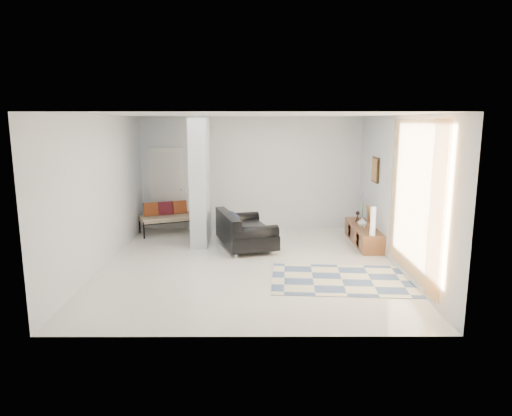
{
  "coord_description": "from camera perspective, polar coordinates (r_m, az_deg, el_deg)",
  "views": [
    {
      "loc": [
        0.1,
        -8.38,
        2.7
      ],
      "look_at": [
        0.12,
        0.6,
        0.97
      ],
      "focal_mm": 32.0,
      "sensor_mm": 36.0,
      "label": 1
    }
  ],
  "objects": [
    {
      "name": "wall_front",
      "position": [
        5.53,
        -1.18,
        -2.7
      ],
      "size": [
        6.0,
        0.0,
        6.0
      ],
      "primitive_type": "plane",
      "rotation": [
        -1.57,
        0.0,
        0.0
      ],
      "color": "silver",
      "rests_on": "ground"
    },
    {
      "name": "media_console",
      "position": [
        10.45,
        13.26,
        -3.23
      ],
      "size": [
        0.45,
        1.93,
        0.8
      ],
      "color": "brown",
      "rests_on": "floor"
    },
    {
      "name": "bronze_figurine",
      "position": [
        10.75,
        12.59,
        -1.06
      ],
      "size": [
        0.14,
        0.14,
        0.25
      ],
      "primitive_type": null,
      "rotation": [
        0.0,
        0.0,
        0.14
      ],
      "color": "black",
      "rests_on": "media_console"
    },
    {
      "name": "partition_column",
      "position": [
        10.13,
        -6.97,
        3.42
      ],
      "size": [
        0.35,
        1.2,
        2.8
      ],
      "primitive_type": "cube",
      "color": "silver",
      "rests_on": "floor"
    },
    {
      "name": "curtain",
      "position": [
        7.77,
        19.17,
        1.02
      ],
      "size": [
        0.0,
        2.55,
        2.55
      ],
      "primitive_type": "plane",
      "rotation": [
        1.57,
        0.0,
        1.57
      ],
      "color": "#FAA441",
      "rests_on": "wall_right"
    },
    {
      "name": "wall_back",
      "position": [
        11.45,
        -0.66,
        4.36
      ],
      "size": [
        6.0,
        0.0,
        6.0
      ],
      "primitive_type": "plane",
      "rotation": [
        1.57,
        0.0,
        0.0
      ],
      "color": "silver",
      "rests_on": "ground"
    },
    {
      "name": "wall_left",
      "position": [
        8.94,
        -18.76,
        1.94
      ],
      "size": [
        0.0,
        6.0,
        6.0
      ],
      "primitive_type": "plane",
      "rotation": [
        1.57,
        0.0,
        1.57
      ],
      "color": "silver",
      "rests_on": "ground"
    },
    {
      "name": "daybed",
      "position": [
        11.27,
        -10.59,
        -0.96
      ],
      "size": [
        1.64,
        1.17,
        0.77
      ],
      "rotation": [
        0.0,
        0.0,
        0.4
      ],
      "color": "black",
      "rests_on": "floor"
    },
    {
      "name": "wall_right",
      "position": [
        8.88,
        17.22,
        1.97
      ],
      "size": [
        0.0,
        6.0,
        6.0
      ],
      "primitive_type": "plane",
      "rotation": [
        1.57,
        0.0,
        -1.57
      ],
      "color": "silver",
      "rests_on": "ground"
    },
    {
      "name": "cylinder_lamp",
      "position": [
        9.55,
        14.41,
        -1.6
      ],
      "size": [
        0.11,
        0.11,
        0.59
      ],
      "primitive_type": "cylinder",
      "color": "white",
      "rests_on": "media_console"
    },
    {
      "name": "area_rug",
      "position": [
        8.09,
        10.67,
        -8.77
      ],
      "size": [
        2.5,
        1.76,
        0.01
      ],
      "primitive_type": "cube",
      "rotation": [
        0.0,
        0.0,
        -0.07
      ],
      "color": "beige",
      "rests_on": "floor"
    },
    {
      "name": "loveseat",
      "position": [
        9.84,
        -1.64,
        -2.93
      ],
      "size": [
        1.42,
        1.9,
        0.76
      ],
      "rotation": [
        0.0,
        0.0,
        0.28
      ],
      "color": "silver",
      "rests_on": "floor"
    },
    {
      "name": "floor",
      "position": [
        8.8,
        -0.81,
        -6.99
      ],
      "size": [
        6.0,
        6.0,
        0.0
      ],
      "primitive_type": "plane",
      "color": "silver",
      "rests_on": "ground"
    },
    {
      "name": "ceiling",
      "position": [
        8.38,
        -0.86,
        11.57
      ],
      "size": [
        6.0,
        6.0,
        0.0
      ],
      "primitive_type": "plane",
      "rotation": [
        3.14,
        0.0,
        0.0
      ],
      "color": "white",
      "rests_on": "wall_back"
    },
    {
      "name": "vase",
      "position": [
        10.32,
        13.13,
        -1.68
      ],
      "size": [
        0.24,
        0.24,
        0.21
      ],
      "primitive_type": "imported",
      "rotation": [
        0.0,
        0.0,
        -0.17
      ],
      "color": "silver",
      "rests_on": "media_console"
    },
    {
      "name": "hallway_door",
      "position": [
        11.67,
        -11.04,
        2.39
      ],
      "size": [
        0.85,
        0.06,
        2.04
      ],
      "primitive_type": "cube",
      "color": "silver",
      "rests_on": "floor"
    },
    {
      "name": "wall_art",
      "position": [
        10.25,
        14.7,
        4.64
      ],
      "size": [
        0.04,
        0.45,
        0.55
      ],
      "primitive_type": "cube",
      "color": "#35210E",
      "rests_on": "wall_right"
    }
  ]
}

